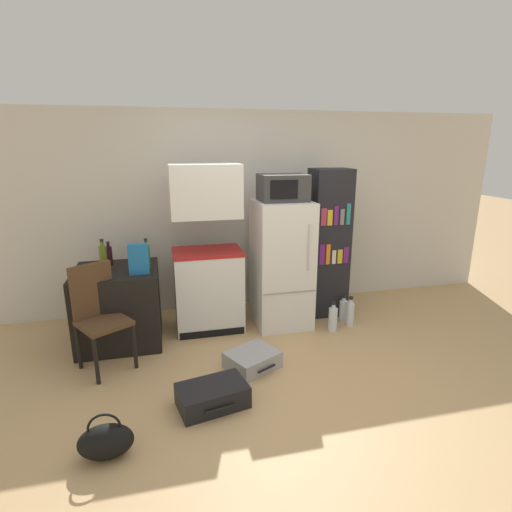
{
  "coord_description": "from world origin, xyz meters",
  "views": [
    {
      "loc": [
        -1.03,
        -2.85,
        2.0
      ],
      "look_at": [
        -0.15,
        0.85,
        0.94
      ],
      "focal_mm": 28.0,
      "sensor_mm": 36.0,
      "label": 1
    }
  ],
  "objects": [
    {
      "name": "bottle_wine_dark",
      "position": [
        -1.6,
        1.41,
        0.9
      ],
      "size": [
        0.07,
        0.07,
        0.25
      ],
      "color": "black",
      "rests_on": "side_table"
    },
    {
      "name": "kitchen_hutch",
      "position": [
        -0.58,
        1.34,
        0.82
      ],
      "size": [
        0.74,
        0.53,
        1.82
      ],
      "color": "silver",
      "rests_on": "ground_plane"
    },
    {
      "name": "handbag",
      "position": [
        -1.49,
        -0.48,
        0.12
      ],
      "size": [
        0.36,
        0.2,
        0.33
      ],
      "color": "black",
      "rests_on": "ground_plane"
    },
    {
      "name": "water_bottle_middle",
      "position": [
        1.0,
        1.01,
        0.14
      ],
      "size": [
        0.09,
        0.09,
        0.34
      ],
      "color": "silver",
      "rests_on": "ground_plane"
    },
    {
      "name": "side_table",
      "position": [
        -1.53,
        1.22,
        0.4
      ],
      "size": [
        0.82,
        0.77,
        0.79
      ],
      "color": "black",
      "rests_on": "ground_plane"
    },
    {
      "name": "wall_back",
      "position": [
        0.2,
        2.0,
        1.2
      ],
      "size": [
        6.4,
        0.1,
        2.41
      ],
      "color": "beige",
      "rests_on": "ground_plane"
    },
    {
      "name": "microwave",
      "position": [
        0.24,
        1.28,
        1.56
      ],
      "size": [
        0.5,
        0.4,
        0.28
      ],
      "color": "#333333",
      "rests_on": "refrigerator"
    },
    {
      "name": "bottle_olive_oil",
      "position": [
        -1.63,
        1.23,
        0.92
      ],
      "size": [
        0.07,
        0.07,
        0.32
      ],
      "color": "#566619",
      "rests_on": "side_table"
    },
    {
      "name": "bottle_milk_white",
      "position": [
        -1.59,
        0.99,
        0.86
      ],
      "size": [
        0.08,
        0.08,
        0.16
      ],
      "color": "white",
      "rests_on": "side_table"
    },
    {
      "name": "suitcase_small_flat",
      "position": [
        -0.73,
        -0.1,
        0.09
      ],
      "size": [
        0.59,
        0.43,
        0.18
      ],
      "rotation": [
        0.0,
        0.0,
        0.21
      ],
      "color": "black",
      "rests_on": "ground_plane"
    },
    {
      "name": "cereal_box",
      "position": [
        -1.28,
        1.02,
        0.94
      ],
      "size": [
        0.19,
        0.07,
        0.3
      ],
      "color": "#1E66A8",
      "rests_on": "side_table"
    },
    {
      "name": "suitcase_large_flat",
      "position": [
        -0.3,
        0.38,
        0.08
      ],
      "size": [
        0.56,
        0.52,
        0.15
      ],
      "rotation": [
        0.0,
        0.0,
        0.47
      ],
      "color": "#99999E",
      "rests_on": "ground_plane"
    },
    {
      "name": "bookshelf",
      "position": [
        0.86,
        1.42,
        0.88
      ],
      "size": [
        0.44,
        0.37,
        1.75
      ],
      "color": "black",
      "rests_on": "ground_plane"
    },
    {
      "name": "water_bottle_front",
      "position": [
        0.75,
        0.93,
        0.14
      ],
      "size": [
        0.1,
        0.1,
        0.34
      ],
      "color": "silver",
      "rests_on": "ground_plane"
    },
    {
      "name": "chair",
      "position": [
        -1.66,
        0.76,
        0.57
      ],
      "size": [
        0.55,
        0.55,
        0.97
      ],
      "rotation": [
        0.0,
        0.0,
        0.57
      ],
      "color": "black",
      "rests_on": "ground_plane"
    },
    {
      "name": "bottle_green_tall",
      "position": [
        -1.21,
        1.19,
        0.92
      ],
      "size": [
        0.06,
        0.06,
        0.31
      ],
      "color": "#1E6028",
      "rests_on": "side_table"
    },
    {
      "name": "ground_plane",
      "position": [
        0.0,
        0.0,
        0.0
      ],
      "size": [
        24.0,
        24.0,
        0.0
      ],
      "primitive_type": "plane",
      "color": "tan"
    },
    {
      "name": "refrigerator",
      "position": [
        0.24,
        1.28,
        0.71
      ],
      "size": [
        0.61,
        0.66,
        1.42
      ],
      "color": "silver",
      "rests_on": "ground_plane"
    },
    {
      "name": "water_bottle_back",
      "position": [
        0.97,
        1.15,
        0.13
      ],
      "size": [
        0.1,
        0.1,
        0.31
      ],
      "color": "silver",
      "rests_on": "ground_plane"
    }
  ]
}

